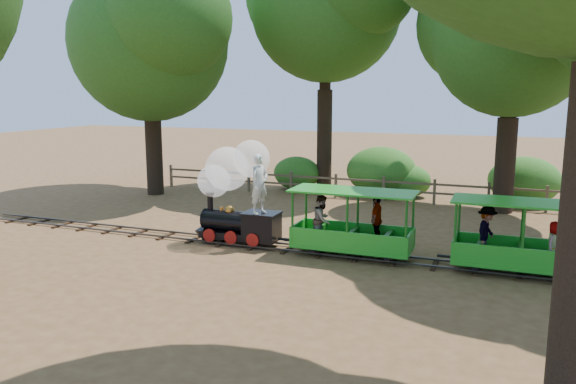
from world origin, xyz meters
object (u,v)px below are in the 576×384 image
(locomotive, at_px, (234,185))
(carriage_rear, at_px, (515,243))
(carriage_front, at_px, (350,227))
(fence, at_px, (359,185))

(locomotive, xyz_separation_m, carriage_rear, (7.53, -0.06, -0.96))
(carriage_front, bearing_deg, carriage_rear, 0.02)
(locomotive, xyz_separation_m, carriage_front, (3.44, -0.06, -0.93))
(carriage_front, distance_m, carriage_rear, 4.09)
(carriage_front, relative_size, carriage_rear, 1.00)
(carriage_front, relative_size, fence, 0.18)
(carriage_front, height_order, carriage_rear, same)
(locomotive, bearing_deg, carriage_rear, -0.46)
(carriage_rear, height_order, fence, carriage_rear)
(locomotive, relative_size, carriage_front, 0.94)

